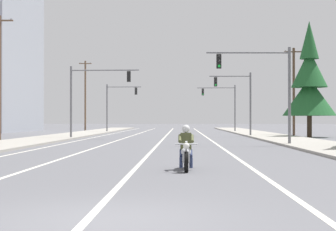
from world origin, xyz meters
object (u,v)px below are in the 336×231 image
Objects in this scene: traffic_signal_near_right at (265,80)px; traffic_signal_near_left at (91,90)px; traffic_signal_mid_left at (117,101)px; conifer_tree_right_verge_far at (309,84)px; utility_pole_right_far at (294,90)px; motorcycle_with_rider at (186,152)px; utility_pole_left_near at (0,75)px; traffic_signal_far_right at (224,101)px; traffic_signal_mid_right at (239,95)px; utility_pole_left_far at (85,94)px.

traffic_signal_near_left is at bearing 137.19° from traffic_signal_near_right.
conifer_tree_right_verge_far reaches higher than traffic_signal_mid_left.
traffic_signal_near_right is at bearing -105.85° from utility_pole_right_far.
utility_pole_left_near is at bearing 119.78° from motorcycle_with_rider.
traffic_signal_near_left is (-12.96, 12.01, 0.04)m from traffic_signal_near_right.
traffic_signal_mid_left is 14.11m from traffic_signal_far_right.
traffic_signal_far_right is at bearing 55.60° from utility_pole_left_near.
utility_pole_left_near is 29.55m from utility_pole_right_far.
traffic_signal_mid_right is 22.43m from utility_pole_left_near.
traffic_signal_mid_right is at bearing 89.07° from traffic_signal_near_right.
utility_pole_left_near is at bearing 156.34° from traffic_signal_near_right.
motorcycle_with_rider is at bearing -74.82° from traffic_signal_near_left.
motorcycle_with_rider is 35.53m from conifer_tree_right_verge_far.
traffic_signal_near_right and traffic_signal_mid_left have the same top height.
traffic_signal_near_left is at bearing -151.58° from utility_pole_right_far.
utility_pole_right_far is 0.87× the size of utility_pole_left_far.
traffic_signal_near_left is 1.00× the size of traffic_signal_mid_right.
traffic_signal_near_left and traffic_signal_mid_left have the same top height.
utility_pole_left_far is at bearing 156.74° from traffic_signal_far_right.
traffic_signal_mid_left is 0.68× the size of utility_pole_right_far.
traffic_signal_near_right is 0.68× the size of utility_pole_right_far.
utility_pole_left_far reaches higher than motorcycle_with_rider.
traffic_signal_near_right is 1.00× the size of traffic_signal_mid_left.
traffic_signal_near_right is 17.67m from traffic_signal_near_left.
utility_pole_left_far reaches higher than traffic_signal_near_left.
traffic_signal_mid_right is at bearing -147.95° from utility_pole_right_far.
traffic_signal_near_right and traffic_signal_mid_right have the same top height.
utility_pole_left_near is (-19.73, 8.64, 1.05)m from traffic_signal_near_right.
traffic_signal_near_left is 29.21m from traffic_signal_far_right.
traffic_signal_near_right is (5.13, 16.88, 3.54)m from motorcycle_with_rider.
utility_pole_left_far is (-19.53, 46.55, 1.25)m from traffic_signal_near_right.
motorcycle_with_rider is 0.35× the size of traffic_signal_far_right.
utility_pole_left_near is at bearing -163.59° from conifer_tree_right_verge_far.
traffic_signal_near_right is 18.67m from traffic_signal_mid_right.
utility_pole_right_far is (6.38, 22.47, 0.61)m from traffic_signal_near_right.
utility_pole_left_near is at bearing -90.31° from utility_pole_left_far.
traffic_signal_mid_right is 7.20m from utility_pole_right_far.
traffic_signal_far_right is (13.95, 2.13, 0.03)m from traffic_signal_mid_left.
traffic_signal_mid_right is at bearing 160.01° from conifer_tree_right_verge_far.
traffic_signal_mid_right is 0.62× the size of utility_pole_left_near.
traffic_signal_near_right is at bearing -23.66° from utility_pole_left_near.
traffic_signal_near_left is 0.60× the size of utility_pole_left_far.
conifer_tree_right_verge_far is (20.15, -19.48, 0.86)m from traffic_signal_mid_left.
utility_pole_right_far is (19.96, -13.39, 0.66)m from traffic_signal_mid_left.
traffic_signal_near_left is at bearing -153.33° from traffic_signal_mid_right.
traffic_signal_near_right is at bearing -42.81° from traffic_signal_near_left.
traffic_signal_mid_right is 19.33m from traffic_signal_far_right.
utility_pole_right_far reaches higher than traffic_signal_near_right.
conifer_tree_right_verge_far reaches higher than traffic_signal_near_left.
traffic_signal_near_right and traffic_signal_far_right have the same top height.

